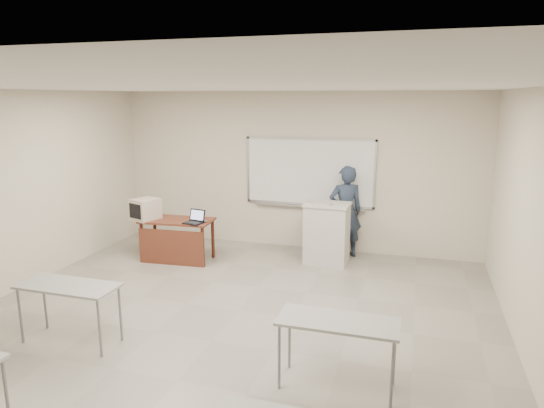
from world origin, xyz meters
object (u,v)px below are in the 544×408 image
(keyboard, at_px, (318,203))
(presenter, at_px, (345,212))
(podium, at_px, (327,233))
(crt_monitor, at_px, (146,209))
(laptop, at_px, (194,220))
(instructor_desk, at_px, (175,234))
(mouse, at_px, (205,221))
(whiteboard, at_px, (309,173))

(keyboard, distance_m, presenter, 0.76)
(podium, xyz_separation_m, presenter, (0.25, 0.48, 0.30))
(keyboard, xyz_separation_m, presenter, (0.40, 0.60, -0.26))
(podium, distance_m, crt_monitor, 3.26)
(keyboard, bearing_deg, laptop, -153.10)
(instructor_desk, bearing_deg, laptop, -6.46)
(presenter, bearing_deg, laptop, 2.63)
(mouse, bearing_deg, whiteboard, 27.50)
(whiteboard, distance_m, crt_monitor, 3.09)
(instructor_desk, xyz_separation_m, keyboard, (2.45, 0.59, 0.58))
(crt_monitor, bearing_deg, whiteboard, 49.39)
(whiteboard, relative_size, instructor_desk, 1.96)
(laptop, bearing_deg, keyboard, 26.55)
(crt_monitor, bearing_deg, mouse, 25.73)
(presenter, bearing_deg, keyboard, 32.98)
(whiteboard, relative_size, presenter, 1.47)
(podium, bearing_deg, presenter, 65.15)
(podium, distance_m, presenter, 0.62)
(crt_monitor, relative_size, laptop, 1.48)
(crt_monitor, relative_size, mouse, 5.06)
(whiteboard, distance_m, instructor_desk, 2.74)
(podium, bearing_deg, crt_monitor, -164.83)
(podium, height_order, crt_monitor, crt_monitor)
(crt_monitor, relative_size, presenter, 0.27)
(keyboard, height_order, presenter, presenter)
(instructor_desk, xyz_separation_m, presenter, (2.85, 1.19, 0.33))
(laptop, distance_m, presenter, 2.73)
(podium, relative_size, mouse, 12.21)
(mouse, xyz_separation_m, presenter, (2.30, 1.09, 0.08))
(instructor_desk, height_order, podium, podium)
(podium, height_order, laptop, podium)
(mouse, height_order, keyboard, keyboard)
(whiteboard, height_order, mouse, whiteboard)
(podium, bearing_deg, whiteboard, 125.29)
(laptop, distance_m, mouse, 0.19)
(instructor_desk, xyz_separation_m, crt_monitor, (-0.55, -0.02, 0.41))
(whiteboard, height_order, instructor_desk, whiteboard)
(podium, relative_size, presenter, 0.64)
(laptop, xyz_separation_m, presenter, (2.45, 1.21, 0.04))
(keyboard, bearing_deg, presenter, 67.05)
(presenter, bearing_deg, instructor_desk, -0.96)
(whiteboard, distance_m, laptop, 2.36)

